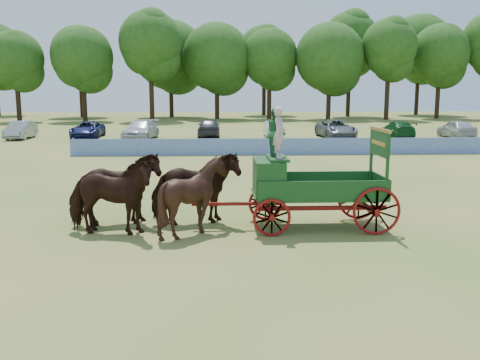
% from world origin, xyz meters
% --- Properties ---
extents(ground, '(160.00, 160.00, 0.00)m').
position_xyz_m(ground, '(0.00, 0.00, 0.00)').
color(ground, '#9D8347').
rests_on(ground, ground).
extents(horse_lead_left, '(2.80, 1.57, 2.24)m').
position_xyz_m(horse_lead_left, '(-8.05, -0.33, 1.12)').
color(horse_lead_left, black).
rests_on(horse_lead_left, ground).
extents(horse_lead_right, '(2.86, 1.78, 2.24)m').
position_xyz_m(horse_lead_right, '(-8.05, 0.77, 1.12)').
color(horse_lead_right, black).
rests_on(horse_lead_right, ground).
extents(horse_wheel_left, '(2.08, 1.86, 2.24)m').
position_xyz_m(horse_wheel_left, '(-5.65, -0.33, 1.12)').
color(horse_wheel_left, black).
rests_on(horse_wheel_left, ground).
extents(horse_wheel_right, '(2.85, 1.75, 2.24)m').
position_xyz_m(horse_wheel_right, '(-5.65, 0.77, 1.12)').
color(horse_wheel_right, black).
rests_on(horse_wheel_right, ground).
extents(farm_dray, '(6.00, 2.00, 3.63)m').
position_xyz_m(farm_dray, '(-2.67, 0.24, 1.57)').
color(farm_dray, maroon).
rests_on(farm_dray, ground).
extents(sponsor_banner, '(26.00, 0.08, 1.05)m').
position_xyz_m(sponsor_banner, '(-1.00, 18.00, 0.53)').
color(sponsor_banner, '#2143B3').
rests_on(sponsor_banner, ground).
extents(parked_cars, '(54.67, 7.79, 1.61)m').
position_xyz_m(parked_cars, '(1.41, 30.07, 0.75)').
color(parked_cars, silver).
rests_on(parked_cars, ground).
extents(treeline, '(90.83, 23.51, 15.48)m').
position_xyz_m(treeline, '(-1.73, 60.36, 9.12)').
color(treeline, '#382314').
rests_on(treeline, ground).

